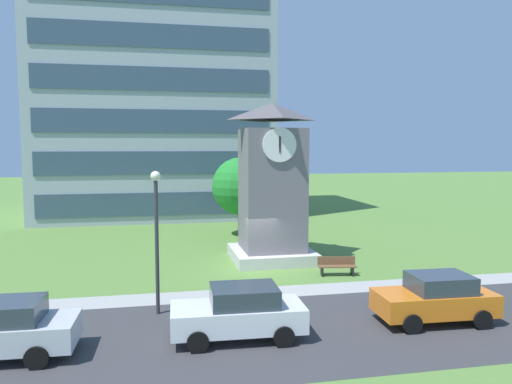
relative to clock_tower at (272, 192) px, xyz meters
The scene contains 10 objects.
ground_plane 4.43m from the clock_tower, 122.40° to the right, with size 160.00×160.00×0.00m, color #567F38.
street_asphalt 10.83m from the clock_tower, 97.48° to the right, with size 120.00×7.20×0.01m, color #38383A.
kerb_strip 6.91m from the clock_tower, 103.09° to the right, with size 120.00×1.60×0.01m, color #9E9E99.
office_building 22.58m from the clock_tower, 107.01° to the left, with size 19.35×12.58×25.60m.
clock_tower is the anchor object (origin of this frame).
park_bench 5.40m from the clock_tower, 57.86° to the right, with size 1.85×0.77×0.88m.
street_lamp 9.64m from the clock_tower, 128.88° to the right, with size 0.36×0.36×5.24m.
tree_near_tower 7.55m from the clock_tower, 93.12° to the left, with size 3.93×3.93×5.36m.
parked_car_white 11.30m from the clock_tower, 108.68° to the right, with size 4.28×2.15×1.69m.
parked_car_orange 11.20m from the clock_tower, 71.49° to the right, with size 4.11×2.10×1.69m.
Camera 1 is at (-4.68, -23.40, 6.15)m, focal length 34.72 mm.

